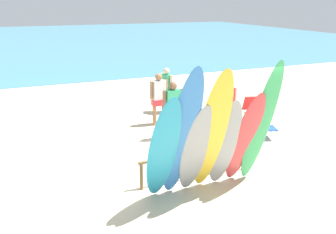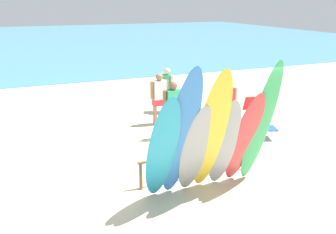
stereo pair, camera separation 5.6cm
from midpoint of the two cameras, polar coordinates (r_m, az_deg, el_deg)
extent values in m
plane|color=beige|center=(20.94, -13.49, 7.08)|extent=(60.00, 60.00, 0.00)
cube|color=teal|center=(37.21, -17.89, 11.13)|extent=(60.00, 40.00, 0.02)
cylinder|color=brown|center=(7.48, -4.29, -9.01)|extent=(0.07, 0.07, 0.58)
cylinder|color=brown|center=(8.45, 11.25, -6.09)|extent=(0.07, 0.07, 0.58)
cylinder|color=brown|center=(7.77, 4.02, -5.60)|extent=(2.49, 0.06, 0.06)
ellipsoid|color=#289EC6|center=(6.57, -0.98, -5.13)|extent=(0.57, 0.99, 2.19)
ellipsoid|color=#337AD1|center=(6.56, 1.89, -2.93)|extent=(0.61, 1.14, 2.67)
ellipsoid|color=#999EA3|center=(6.94, 4.05, -5.02)|extent=(0.59, 0.83, 1.94)
ellipsoid|color=yellow|center=(6.85, 6.49, -2.46)|extent=(0.67, 1.18, 2.59)
ellipsoid|color=#999EA3|center=(7.24, 8.44, -4.12)|extent=(0.61, 0.85, 1.95)
ellipsoid|color=#D13D42|center=(7.43, 11.41, -3.27)|extent=(0.61, 0.91, 2.06)
ellipsoid|color=#38B266|center=(7.41, 13.78, -1.08)|extent=(0.48, 0.95, 2.64)
cylinder|color=beige|center=(12.34, 0.09, 2.21)|extent=(0.11, 0.11, 0.73)
cylinder|color=beige|center=(12.57, -0.80, 2.48)|extent=(0.11, 0.11, 0.73)
cube|color=#33A36B|center=(12.38, -0.36, 3.71)|extent=(0.39, 0.24, 0.17)
cube|color=#33A36B|center=(12.30, -0.37, 5.25)|extent=(0.30, 0.42, 0.57)
sphere|color=beige|center=(12.23, -0.37, 7.03)|extent=(0.21, 0.21, 0.21)
cylinder|color=beige|center=(12.12, 0.36, 5.22)|extent=(0.09, 0.09, 0.50)
cylinder|color=beige|center=(12.48, -1.07, 5.57)|extent=(0.09, 0.09, 0.50)
cylinder|color=brown|center=(10.17, 1.36, -1.08)|extent=(0.12, 0.12, 0.76)
cylinder|color=brown|center=(10.04, -0.22, -1.34)|extent=(0.12, 0.12, 0.76)
cube|color=#DB333D|center=(10.01, 0.58, 0.52)|extent=(0.41, 0.25, 0.18)
cube|color=#33A36B|center=(9.91, 0.59, 2.50)|extent=(0.40, 0.23, 0.59)
sphere|color=brown|center=(9.81, 0.59, 4.78)|extent=(0.21, 0.21, 0.21)
cylinder|color=brown|center=(10.01, 1.87, 2.85)|extent=(0.09, 0.09, 0.53)
cylinder|color=brown|center=(9.79, -0.72, 2.51)|extent=(0.09, 0.09, 0.53)
cylinder|color=beige|center=(10.60, 7.95, -0.56)|extent=(0.11, 0.11, 0.73)
cylinder|color=beige|center=(10.71, 9.45, -0.43)|extent=(0.11, 0.11, 0.73)
cube|color=orange|center=(10.56, 8.78, 1.09)|extent=(0.39, 0.24, 0.18)
cube|color=#DB333D|center=(10.47, 8.87, 2.90)|extent=(0.40, 0.25, 0.57)
sphere|color=beige|center=(10.38, 8.97, 4.98)|extent=(0.21, 0.21, 0.21)
cylinder|color=beige|center=(10.37, 7.64, 3.00)|extent=(0.09, 0.09, 0.51)
cylinder|color=beige|center=(10.56, 10.08, 3.14)|extent=(0.09, 0.09, 0.51)
cylinder|color=#9E704C|center=(11.31, -0.83, 0.84)|extent=(0.12, 0.12, 0.76)
cylinder|color=#9E704C|center=(11.16, -2.23, 0.61)|extent=(0.12, 0.12, 0.76)
cube|color=#DB333D|center=(11.15, -1.54, 2.29)|extent=(0.41, 0.25, 0.18)
cube|color=silver|center=(11.06, -1.55, 4.08)|extent=(0.41, 0.25, 0.59)
sphere|color=#9E704C|center=(10.97, -1.57, 6.13)|extent=(0.21, 0.21, 0.21)
cylinder|color=#9E704C|center=(11.17, -0.42, 4.39)|extent=(0.09, 0.09, 0.53)
cylinder|color=#9E704C|center=(10.94, -2.71, 4.09)|extent=(0.09, 0.09, 0.53)
cylinder|color=#B7B7BC|center=(11.41, 12.13, -0.66)|extent=(0.02, 0.02, 0.28)
cylinder|color=#B7B7BC|center=(11.54, 14.12, -0.59)|extent=(0.02, 0.02, 0.28)
cylinder|color=#B7B7BC|center=(11.76, 11.59, -0.08)|extent=(0.02, 0.02, 0.28)
cylinder|color=#B7B7BC|center=(11.88, 13.53, -0.03)|extent=(0.02, 0.02, 0.28)
cube|color=red|center=(11.60, 12.90, 0.39)|extent=(0.61, 0.58, 0.03)
cube|color=red|center=(11.86, 12.45, 2.08)|extent=(0.56, 0.43, 0.50)
cylinder|color=#B7B7BC|center=(10.26, 13.81, -2.86)|extent=(0.02, 0.02, 0.28)
cylinder|color=#B7B7BC|center=(10.39, 16.02, -2.77)|extent=(0.02, 0.02, 0.28)
cylinder|color=#B7B7BC|center=(10.59, 13.19, -2.16)|extent=(0.02, 0.02, 0.28)
cylinder|color=#B7B7BC|center=(10.73, 15.33, -2.08)|extent=(0.02, 0.02, 0.28)
cube|color=blue|center=(10.44, 14.65, -1.66)|extent=(0.62, 0.58, 0.03)
cube|color=blue|center=(10.68, 14.15, 0.26)|extent=(0.56, 0.43, 0.50)
camera|label=1|loc=(0.03, -90.18, -0.06)|focal=39.95mm
camera|label=2|loc=(0.03, 89.82, 0.06)|focal=39.95mm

